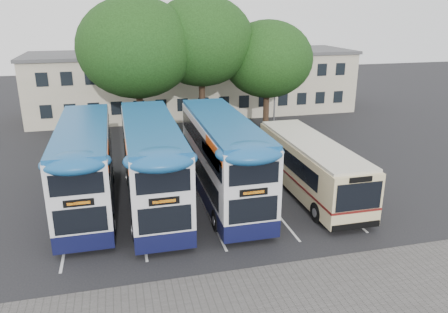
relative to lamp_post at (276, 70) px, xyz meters
The scene contains 12 objects.
ground 21.46m from the lamp_post, 106.72° to the right, with size 120.00×120.00×0.00m, color black.
paving_strip 26.71m from the lamp_post, 107.76° to the right, with size 40.00×6.00×0.01m, color #595654.
bay_lines 18.57m from the lamp_post, 123.08° to the right, with size 14.12×11.00×0.01m.
depot_building 9.43m from the lamp_post, 130.53° to the left, with size 32.40×8.40×6.20m.
lamp_post is the anchor object (origin of this frame).
tree_left 12.84m from the lamp_post, 165.94° to the right, with size 8.78×8.78×11.21m.
tree_mid 7.94m from the lamp_post, 163.33° to the right, with size 8.31×8.31×11.35m.
tree_right 3.18m from the lamp_post, 124.52° to the right, with size 7.39×7.39×9.45m.
bus_dd_left 21.32m from the lamp_post, 138.40° to the right, with size 2.63×10.86×4.52m.
bus_dd_mid 19.42m from the lamp_post, 130.06° to the right, with size 2.72×11.20×4.67m.
bus_dd_right 17.23m from the lamp_post, 120.03° to the right, with size 2.71×11.17×4.65m.
bus_single 15.90m from the lamp_post, 102.81° to the right, with size 2.67×10.48×3.13m.
Camera 1 is at (-7.99, -16.92, 10.21)m, focal length 35.00 mm.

